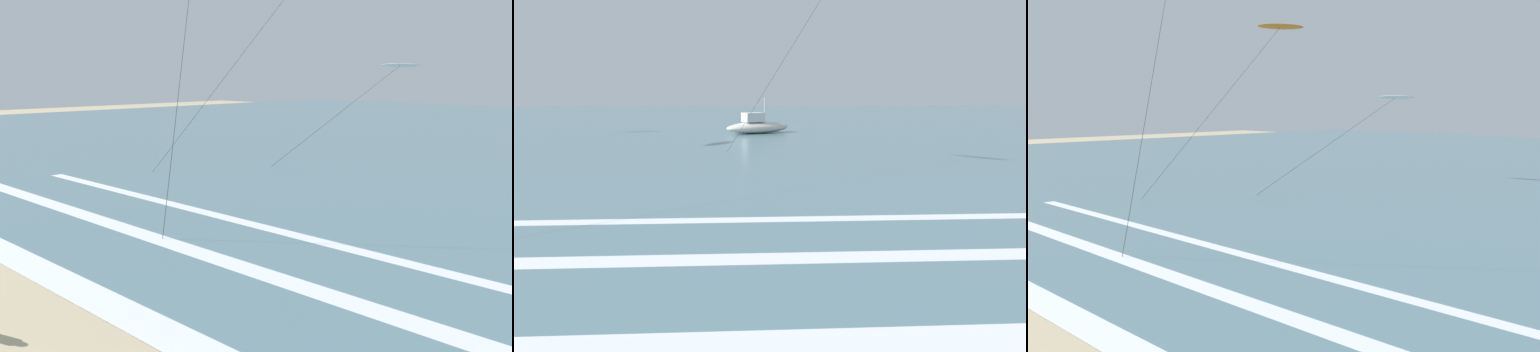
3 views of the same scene
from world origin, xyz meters
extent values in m
cube|color=slate|center=(0.00, 52.26, 0.01)|extent=(140.00, 90.00, 0.01)
cube|color=white|center=(-1.33, 7.66, 0.01)|extent=(57.19, 1.09, 0.01)
cube|color=white|center=(1.23, 11.83, 0.01)|extent=(47.73, 0.81, 0.01)
cube|color=white|center=(-0.63, 15.41, 0.01)|extent=(41.37, 0.61, 0.01)
ellipsoid|color=beige|center=(2.59, 43.35, 0.45)|extent=(5.44, 3.71, 0.90)
cube|color=silver|center=(2.22, 43.18, 1.25)|extent=(1.82, 1.62, 0.70)
cylinder|color=#B2B2B2|center=(3.13, 43.60, 1.80)|extent=(0.08, 0.08, 1.80)
camera|label=1|loc=(8.51, 0.69, 5.47)|focal=41.32mm
camera|label=2|loc=(0.82, -0.02, 3.79)|focal=39.60mm
camera|label=3|loc=(13.39, 0.54, 5.78)|focal=43.76mm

